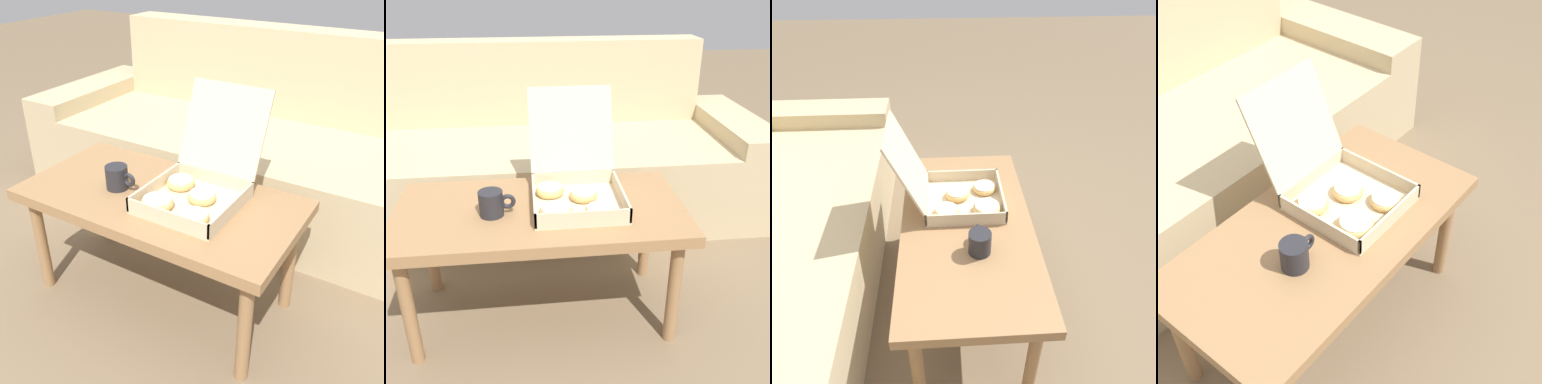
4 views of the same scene
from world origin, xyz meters
TOP-DOWN VIEW (x-y plane):
  - ground_plane at (0.00, 0.00)m, footprint 12.00×12.00m
  - couch at (0.00, 0.84)m, footprint 2.36×0.86m
  - coffee_table at (0.00, -0.06)m, footprint 0.99×0.51m
  - pastry_box at (0.12, -0.02)m, footprint 0.31×0.44m
  - coffee_mug at (-0.16, -0.09)m, footprint 0.12×0.08m

SIDE VIEW (x-z plane):
  - ground_plane at x=0.00m, z-range 0.00..0.00m
  - couch at x=0.00m, z-range -0.14..0.71m
  - coffee_table at x=0.00m, z-range 0.18..0.63m
  - coffee_mug at x=-0.16m, z-range 0.45..0.54m
  - pastry_box at x=0.12m, z-range 0.34..0.69m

